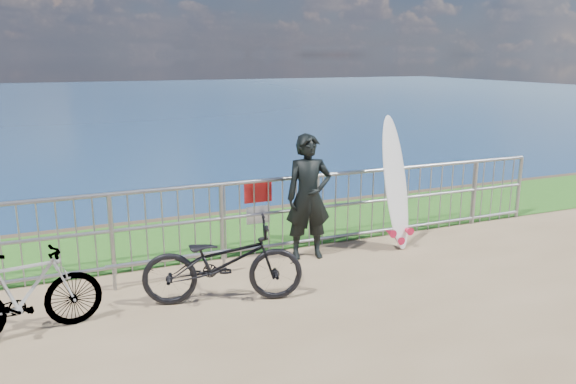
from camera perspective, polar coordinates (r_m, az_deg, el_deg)
name	(u,v)px	position (r m, az deg, el deg)	size (l,w,h in m)	color
grass_strip	(233,232)	(9.30, -5.60, -4.10)	(120.00, 120.00, 0.00)	#235F1A
railing	(256,216)	(8.15, -3.24, -2.47)	(10.06, 0.10, 1.13)	gray
surfer	(309,197)	(7.94, 2.11, -0.51)	(0.65, 0.43, 1.79)	black
surfboard	(396,188)	(8.52, 10.90, 0.42)	(0.66, 0.62, 2.01)	white
bicycle_near	(223,262)	(6.66, -6.64, -7.08)	(0.65, 1.87, 0.98)	black
bicycle_far	(24,294)	(6.45, -25.24, -9.34)	(0.44, 1.55, 0.93)	black
bike_rack	(171,261)	(7.41, -11.83, -6.90)	(1.61, 0.05, 0.34)	gray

